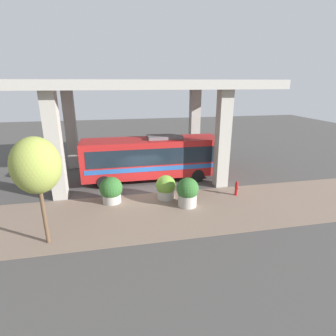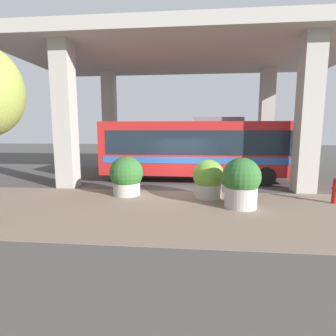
% 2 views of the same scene
% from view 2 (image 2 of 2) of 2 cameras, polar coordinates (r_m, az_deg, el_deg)
% --- Properties ---
extents(ground_plane, '(80.00, 80.00, 0.00)m').
position_cam_2_polar(ground_plane, '(12.41, 2.71, -5.13)').
color(ground_plane, '#474442').
rests_on(ground_plane, ground).
extents(sidewalk_strip, '(6.00, 40.00, 0.02)m').
position_cam_2_polar(sidewalk_strip, '(9.52, 1.81, -9.27)').
color(sidewalk_strip, '#7A6656').
rests_on(sidewalk_strip, ground).
extents(overpass, '(9.40, 19.45, 7.66)m').
position_cam_2_polar(overpass, '(16.51, 3.61, 21.65)').
color(overpass, '#ADA89E').
rests_on(overpass, ground).
extents(bus, '(2.77, 10.67, 3.56)m').
position_cam_2_polar(bus, '(14.92, 6.52, 4.60)').
color(bus, '#B21E1E').
rests_on(bus, ground).
extents(fire_hydrant, '(0.43, 0.21, 1.04)m').
position_cam_2_polar(fire_hydrant, '(12.18, 32.58, -4.18)').
color(fire_hydrant, '#B21919').
rests_on(fire_hydrant, ground).
extents(planter_front, '(1.32, 1.32, 1.64)m').
position_cam_2_polar(planter_front, '(11.24, 8.76, -2.44)').
color(planter_front, '#ADA89E').
rests_on(planter_front, ground).
extents(planter_middle, '(1.40, 1.40, 1.89)m').
position_cam_2_polar(planter_middle, '(10.03, 15.66, -3.08)').
color(planter_middle, '#ADA89E').
rests_on(planter_middle, ground).
extents(planter_back, '(1.47, 1.47, 1.74)m').
position_cam_2_polar(planter_back, '(11.70, -9.03, -1.77)').
color(planter_back, '#ADA89E').
rests_on(planter_back, ground).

